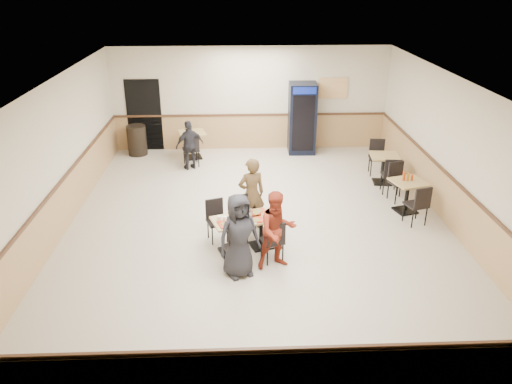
{
  "coord_description": "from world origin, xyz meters",
  "views": [
    {
      "loc": [
        -0.43,
        -9.34,
        4.92
      ],
      "look_at": [
        -0.06,
        -0.5,
        0.98
      ],
      "focal_mm": 35.0,
      "sensor_mm": 36.0,
      "label": 1
    }
  ],
  "objects_px": {
    "lone_diner": "(190,145)",
    "back_table": "(192,141)",
    "diner_man_opposite": "(252,194)",
    "diner_woman_right": "(277,230)",
    "side_table_near": "(407,191)",
    "side_table_far": "(384,165)",
    "main_table": "(246,229)",
    "pepsi_cooler": "(302,118)",
    "diner_woman_left": "(239,236)",
    "trash_bin": "(137,140)"
  },
  "relations": [
    {
      "from": "lone_diner",
      "to": "back_table",
      "type": "relative_size",
      "value": 1.56
    },
    {
      "from": "diner_man_opposite",
      "to": "diner_woman_right",
      "type": "bearing_deg",
      "value": 87.21
    },
    {
      "from": "lone_diner",
      "to": "side_table_near",
      "type": "relative_size",
      "value": 1.59
    },
    {
      "from": "side_table_far",
      "to": "main_table",
      "type": "bearing_deg",
      "value": -138.17
    },
    {
      "from": "main_table",
      "to": "pepsi_cooler",
      "type": "distance_m",
      "value": 5.89
    },
    {
      "from": "diner_woman_right",
      "to": "back_table",
      "type": "bearing_deg",
      "value": 91.99
    },
    {
      "from": "side_table_near",
      "to": "pepsi_cooler",
      "type": "height_order",
      "value": "pepsi_cooler"
    },
    {
      "from": "back_table",
      "to": "side_table_far",
      "type": "bearing_deg",
      "value": -22.73
    },
    {
      "from": "diner_woman_left",
      "to": "diner_man_opposite",
      "type": "bearing_deg",
      "value": 57.39
    },
    {
      "from": "lone_diner",
      "to": "side_table_near",
      "type": "height_order",
      "value": "lone_diner"
    },
    {
      "from": "side_table_far",
      "to": "pepsi_cooler",
      "type": "xyz_separation_m",
      "value": [
        -1.75,
        2.45,
        0.53
      ]
    },
    {
      "from": "diner_woman_right",
      "to": "trash_bin",
      "type": "bearing_deg",
      "value": 103.62
    },
    {
      "from": "side_table_far",
      "to": "pepsi_cooler",
      "type": "height_order",
      "value": "pepsi_cooler"
    },
    {
      "from": "main_table",
      "to": "side_table_far",
      "type": "relative_size",
      "value": 1.84
    },
    {
      "from": "main_table",
      "to": "back_table",
      "type": "bearing_deg",
      "value": 86.29
    },
    {
      "from": "side_table_far",
      "to": "diner_woman_left",
      "type": "bearing_deg",
      "value": -132.43
    },
    {
      "from": "side_table_near",
      "to": "trash_bin",
      "type": "relative_size",
      "value": 0.97
    },
    {
      "from": "side_table_far",
      "to": "trash_bin",
      "type": "bearing_deg",
      "value": 159.79
    },
    {
      "from": "lone_diner",
      "to": "side_table_far",
      "type": "height_order",
      "value": "lone_diner"
    },
    {
      "from": "diner_woman_left",
      "to": "trash_bin",
      "type": "distance_m",
      "value": 7.02
    },
    {
      "from": "diner_woman_right",
      "to": "diner_man_opposite",
      "type": "bearing_deg",
      "value": 88.96
    },
    {
      "from": "side_table_far",
      "to": "trash_bin",
      "type": "relative_size",
      "value": 0.88
    },
    {
      "from": "diner_woman_right",
      "to": "pepsi_cooler",
      "type": "height_order",
      "value": "pepsi_cooler"
    },
    {
      "from": "diner_woman_left",
      "to": "lone_diner",
      "type": "bearing_deg",
      "value": 80.19
    },
    {
      "from": "diner_woman_right",
      "to": "pepsi_cooler",
      "type": "relative_size",
      "value": 0.72
    },
    {
      "from": "lone_diner",
      "to": "side_table_far",
      "type": "distance_m",
      "value": 5.05
    },
    {
      "from": "diner_woman_left",
      "to": "lone_diner",
      "type": "relative_size",
      "value": 1.15
    },
    {
      "from": "side_table_near",
      "to": "trash_bin",
      "type": "distance_m",
      "value": 7.74
    },
    {
      "from": "diner_woman_right",
      "to": "side_table_near",
      "type": "height_order",
      "value": "diner_woman_right"
    },
    {
      "from": "main_table",
      "to": "diner_man_opposite",
      "type": "xyz_separation_m",
      "value": [
        0.14,
        0.85,
        0.33
      ]
    },
    {
      "from": "diner_woman_right",
      "to": "side_table_near",
      "type": "bearing_deg",
      "value": 18.57
    },
    {
      "from": "main_table",
      "to": "back_table",
      "type": "height_order",
      "value": "back_table"
    },
    {
      "from": "diner_woman_right",
      "to": "side_table_near",
      "type": "xyz_separation_m",
      "value": [
        3.04,
        2.13,
        -0.25
      ]
    },
    {
      "from": "diner_man_opposite",
      "to": "back_table",
      "type": "relative_size",
      "value": 1.81
    },
    {
      "from": "lone_diner",
      "to": "pepsi_cooler",
      "type": "distance_m",
      "value": 3.41
    },
    {
      "from": "diner_man_opposite",
      "to": "trash_bin",
      "type": "distance_m",
      "value": 5.67
    },
    {
      "from": "main_table",
      "to": "pepsi_cooler",
      "type": "height_order",
      "value": "pepsi_cooler"
    },
    {
      "from": "diner_woman_left",
      "to": "diner_woman_right",
      "type": "xyz_separation_m",
      "value": [
        0.68,
        0.23,
        -0.04
      ]
    },
    {
      "from": "main_table",
      "to": "side_table_near",
      "type": "height_order",
      "value": "side_table_near"
    },
    {
      "from": "diner_woman_left",
      "to": "back_table",
      "type": "distance_m",
      "value": 6.18
    },
    {
      "from": "lone_diner",
      "to": "back_table",
      "type": "bearing_deg",
      "value": -116.95
    },
    {
      "from": "lone_diner",
      "to": "pepsi_cooler",
      "type": "relative_size",
      "value": 0.66
    },
    {
      "from": "diner_man_opposite",
      "to": "pepsi_cooler",
      "type": "xyz_separation_m",
      "value": [
        1.62,
        4.74,
        0.24
      ]
    },
    {
      "from": "side_table_near",
      "to": "back_table",
      "type": "distance_m",
      "value": 6.19
    },
    {
      "from": "side_table_near",
      "to": "main_table",
      "type": "bearing_deg",
      "value": -157.2
    },
    {
      "from": "diner_woman_left",
      "to": "trash_bin",
      "type": "relative_size",
      "value": 1.78
    },
    {
      "from": "diner_man_opposite",
      "to": "back_table",
      "type": "distance_m",
      "value": 4.62
    },
    {
      "from": "lone_diner",
      "to": "diner_man_opposite",
      "type": "bearing_deg",
      "value": 86.74
    },
    {
      "from": "back_table",
      "to": "main_table",
      "type": "bearing_deg",
      "value": -75.02
    },
    {
      "from": "main_table",
      "to": "diner_woman_right",
      "type": "xyz_separation_m",
      "value": [
        0.54,
        -0.62,
        0.28
      ]
    }
  ]
}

